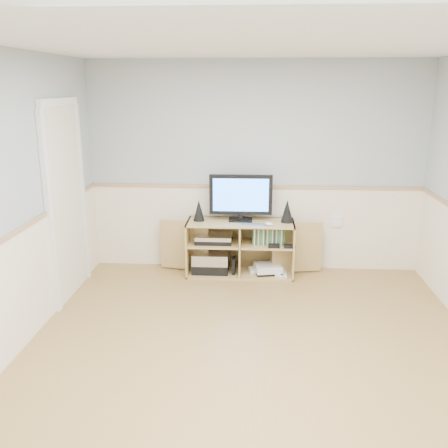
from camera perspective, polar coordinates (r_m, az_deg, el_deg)
The scene contains 11 objects.
room at distance 3.93m, azimuth 2.63°, elevation 1.01°, with size 4.04×4.54×2.54m.
media_cabinet at distance 6.02m, azimuth 1.88°, elevation -2.52°, with size 1.97×0.47×0.65m.
monitor at distance 5.85m, azimuth 1.93°, elevation 3.21°, with size 0.74×0.18×0.55m.
speaker_left at distance 5.90m, azimuth -2.90°, elevation 1.56°, with size 0.13×0.13×0.25m, color black.
speaker_right at distance 5.87m, azimuth 7.23°, elevation 1.47°, with size 0.14×0.14×0.27m, color black.
keyboard at distance 5.74m, azimuth 3.37°, elevation -0.08°, with size 0.27×0.11×0.01m, color silver.
mouse at distance 5.74m, azimuth 5.18°, elevation 0.01°, with size 0.10×0.06×0.04m, color white.
av_components at distance 6.02m, azimuth -1.37°, elevation -3.65°, with size 0.51×0.32×0.47m.
game_consoles at distance 6.04m, azimuth 4.93°, elevation -5.14°, with size 0.46×0.32×0.11m.
game_cases at distance 5.90m, azimuth 5.13°, elevation -1.39°, with size 0.38×0.14×0.19m, color #3F8C3F.
wall_outlet at distance 6.20m, azimuth 12.78°, elevation 0.23°, with size 0.12×0.03×0.12m, color white.
Camera 1 is at (0.01, -3.68, 2.21)m, focal length 40.00 mm.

